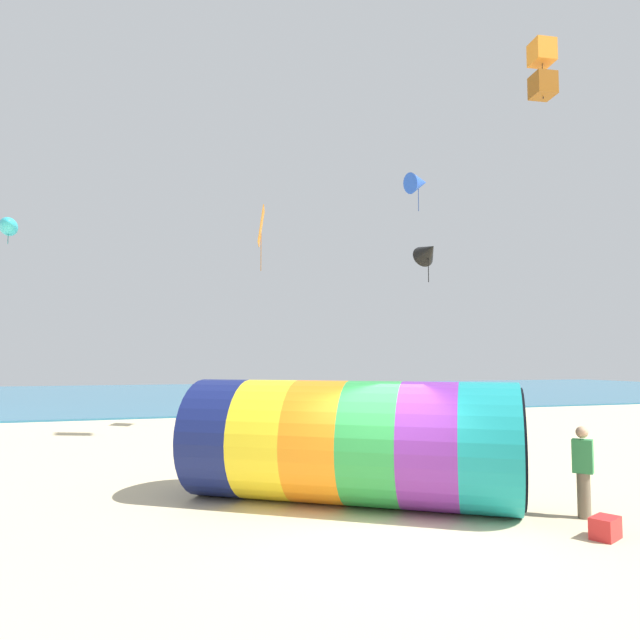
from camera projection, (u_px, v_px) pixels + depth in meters
ground_plane at (382, 530)px, 9.96m from camera, size 120.00×120.00×0.00m
sea at (188, 394)px, 48.97m from camera, size 120.00×40.00×0.10m
giant_inflatable_tube at (350, 442)px, 11.87m from camera, size 7.04×5.86×2.54m
kite_handler at (583, 471)px, 10.79m from camera, size 0.40×0.42×1.72m
kite_orange_diamond at (261, 227)px, 25.07m from camera, size 0.53×1.18×2.82m
kite_orange_box at (542, 69)px, 16.06m from camera, size 0.67×0.67×1.71m
kite_cyan_parafoil at (8, 227)px, 17.49m from camera, size 0.98×1.63×0.85m
kite_blue_delta at (418, 183)px, 25.95m from camera, size 1.32×1.19×1.88m
kite_black_delta at (428, 252)px, 21.38m from camera, size 0.88×1.09×1.70m
bystander_mid_beach at (427, 412)px, 23.93m from camera, size 0.34×0.42×1.62m
cooler_box at (605, 528)px, 9.50m from camera, size 0.62×0.55×0.36m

